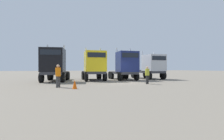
# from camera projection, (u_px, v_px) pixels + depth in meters

# --- Properties ---
(ground) EXTENTS (200.00, 200.00, 0.00)m
(ground) POSITION_uv_depth(u_px,v_px,m) (123.00, 83.00, 17.46)
(ground) COLOR gray
(semi_truck_black) EXTENTS (3.77, 6.40, 4.33)m
(semi_truck_black) POSITION_uv_depth(u_px,v_px,m) (54.00, 65.00, 18.72)
(semi_truck_black) COLOR #333338
(semi_truck_black) RESTS_ON ground
(semi_truck_yellow) EXTENTS (3.10, 6.00, 4.18)m
(semi_truck_yellow) POSITION_uv_depth(u_px,v_px,m) (94.00, 65.00, 20.37)
(semi_truck_yellow) COLOR #333338
(semi_truck_yellow) RESTS_ON ground
(semi_truck_navy) EXTENTS (3.07, 6.16, 4.23)m
(semi_truck_navy) POSITION_uv_depth(u_px,v_px,m) (125.00, 66.00, 21.27)
(semi_truck_navy) COLOR #333338
(semi_truck_navy) RESTS_ON ground
(semi_truck_silver) EXTENTS (2.85, 6.26, 4.00)m
(semi_truck_silver) POSITION_uv_depth(u_px,v_px,m) (151.00, 66.00, 23.28)
(semi_truck_silver) COLOR #333338
(semi_truck_silver) RESTS_ON ground
(visitor_in_hivis) EXTENTS (0.56, 0.56, 1.83)m
(visitor_in_hivis) POSITION_uv_depth(u_px,v_px,m) (58.00, 74.00, 13.02)
(visitor_in_hivis) COLOR #3C3C3C
(visitor_in_hivis) RESTS_ON ground
(visitor_with_camera) EXTENTS (0.55, 0.55, 1.70)m
(visitor_with_camera) POSITION_uv_depth(u_px,v_px,m) (147.00, 74.00, 15.96)
(visitor_with_camera) COLOR #292929
(visitor_with_camera) RESTS_ON ground
(traffic_cone_near) EXTENTS (0.36, 0.36, 0.67)m
(traffic_cone_near) POSITION_uv_depth(u_px,v_px,m) (75.00, 84.00, 12.11)
(traffic_cone_near) COLOR #F2590C
(traffic_cone_near) RESTS_ON ground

